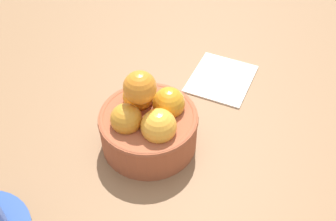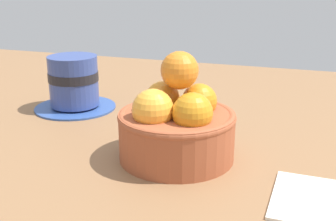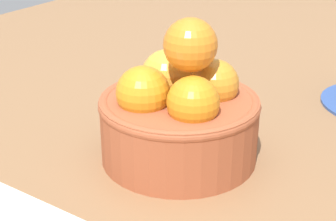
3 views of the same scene
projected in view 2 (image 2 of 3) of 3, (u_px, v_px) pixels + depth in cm
name	position (u px, v px, depth cm)	size (l,w,h in cm)	color
ground_plane	(176.00, 173.00, 50.64)	(144.11, 107.37, 3.93)	brown
terracotta_bowl	(177.00, 124.00, 48.71)	(13.57, 13.57, 12.46)	#9E4C2D
coffee_cup	(74.00, 84.00, 66.79)	(12.78, 12.78, 8.45)	#2E4D93
folded_napkin	(333.00, 202.00, 39.78)	(11.18, 9.65, 0.60)	white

